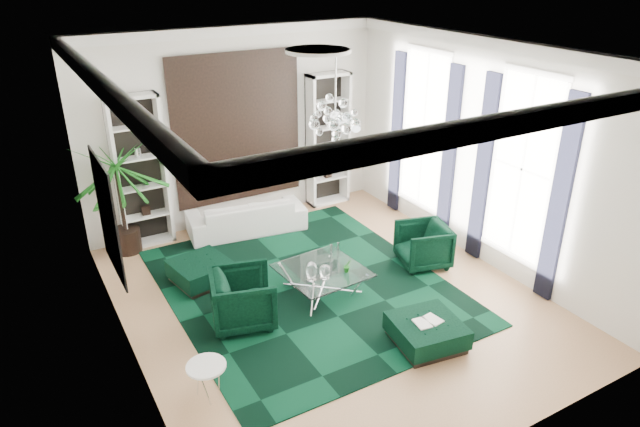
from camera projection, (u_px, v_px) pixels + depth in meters
floor at (328, 298)px, 9.05m from camera, size 6.00×7.00×0.02m
ceiling at (329, 51)px, 7.46m from camera, size 6.00×7.00×0.02m
wall_back at (236, 128)px, 11.02m from camera, size 6.00×0.02×3.80m
wall_front at (514, 303)px, 5.48m from camera, size 6.00×0.02×3.80m
wall_left at (115, 232)px, 6.89m from camera, size 0.02×7.00×3.80m
wall_right at (482, 153)px, 9.62m from camera, size 0.02×7.00×3.80m
crown_molding at (329, 59)px, 7.51m from camera, size 6.00×7.00×0.18m
ceiling_medallion at (318, 51)px, 7.71m from camera, size 0.90×0.90×0.05m
tapestry at (237, 128)px, 10.98m from camera, size 2.50×0.06×2.80m
shelving_left at (140, 173)px, 10.19m from camera, size 0.90×0.38×2.80m
shelving_right at (328, 140)px, 11.95m from camera, size 0.90×0.38×2.80m
painting at (109, 217)px, 7.40m from camera, size 0.04×1.30×1.60m
window_near at (522, 169)px, 8.90m from camera, size 0.03×1.10×2.90m
curtain_near_a at (559, 201)px, 8.37m from camera, size 0.07×0.30×3.25m
curtain_near_b at (483, 170)px, 9.60m from camera, size 0.07×0.30×3.25m
window_far at (424, 131)px, 10.79m from camera, size 0.03×1.10×2.90m
curtain_far_a at (449, 156)px, 10.26m from camera, size 0.07×0.30×3.25m
curtain_far_b at (397, 134)px, 11.49m from camera, size 0.07×0.30×3.25m
rug at (305, 285)px, 9.35m from camera, size 4.20×5.00×0.02m
sofa at (246, 216)px, 11.07m from camera, size 2.34×1.19×0.65m
armchair_left at (243, 299)px, 8.26m from camera, size 1.11×1.09×0.83m
armchair_right at (423, 245)px, 9.85m from camera, size 1.02×1.00×0.75m
coffee_table at (322, 281)px, 9.08m from camera, size 1.32×1.32×0.42m
ottoman_side at (201, 272)px, 9.38m from camera, size 1.01×1.01×0.38m
ottoman_front at (426, 333)px, 7.90m from camera, size 1.02×1.02×0.36m
book at (427, 321)px, 7.82m from camera, size 0.39×0.26×0.03m
side_table at (208, 381)px, 6.92m from camera, size 0.49×0.49×0.47m
palm at (118, 183)px, 9.89m from camera, size 2.01×2.01×2.68m
chandelier at (335, 119)px, 8.00m from camera, size 1.12×1.12×0.76m
table_plant at (347, 266)px, 8.88m from camera, size 0.13×0.11×0.22m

